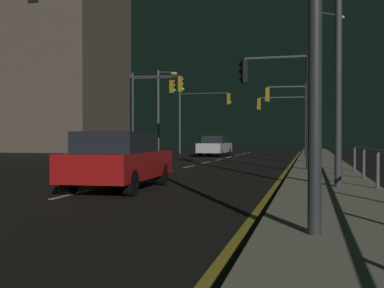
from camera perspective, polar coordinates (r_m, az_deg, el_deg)
ground_plane at (r=20.28m, az=-2.76°, el=-3.27°), size 112.00×112.00×0.00m
sidewalk_right at (r=19.45m, az=15.36°, el=-3.25°), size 2.54×77.00×0.14m
lane_markings_center at (r=23.65m, az=-0.34°, el=-2.68°), size 0.14×50.00×0.01m
lane_edge_line at (r=24.45m, az=11.47°, el=-2.59°), size 0.14×53.00×0.01m
car at (r=13.25m, az=-8.62°, el=-1.83°), size 1.96×4.46×1.57m
car_oncoming at (r=36.81m, az=2.73°, el=-0.20°), size 1.98×4.47×1.57m
traffic_light_far_right at (r=20.15m, az=9.99°, el=6.64°), size 2.91×0.35×4.81m
traffic_light_far_center at (r=31.48m, az=-5.04°, el=5.17°), size 3.08×0.41×5.55m
traffic_light_mid_left at (r=40.98m, az=10.90°, el=3.82°), size 4.46×0.34×4.91m
traffic_light_overhead_east at (r=30.78m, az=-4.47°, el=5.33°), size 3.40×0.65×5.57m
traffic_light_far_left at (r=33.83m, az=11.21°, el=4.49°), size 2.92×0.45×5.04m
traffic_light_near_left at (r=42.69m, az=1.17°, el=4.17°), size 4.76×0.34×5.60m
street_lamp_across_street at (r=13.71m, az=15.43°, el=15.79°), size 2.29×1.17×8.07m
street_lamp_far_end at (r=38.02m, az=-3.65°, el=4.69°), size 1.54×0.64×6.73m
street_lamp_mid_block at (r=27.00m, az=14.62°, el=8.34°), size 1.80×1.51×8.16m
building_distant at (r=57.06m, az=-18.50°, el=13.65°), size 18.43×12.50×28.45m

